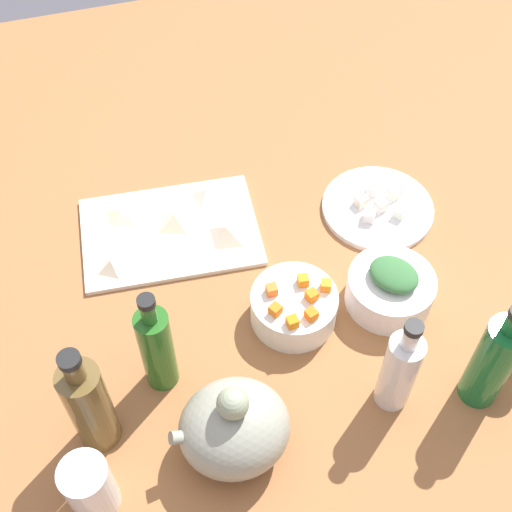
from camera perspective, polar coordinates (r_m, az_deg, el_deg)
tabletop at (r=128.17cm, az=-0.00°, el=-1.77°), size 190.00×190.00×3.00cm
cutting_board at (r=133.38cm, az=-7.18°, el=2.03°), size 35.54×25.80×1.00cm
plate_tofu at (r=138.32cm, az=10.12°, el=3.96°), size 22.10×22.10×1.20cm
bowl_greens at (r=123.06cm, az=11.12°, el=-2.79°), size 15.44×15.44×6.44cm
bowl_carrots at (r=118.96cm, az=3.17°, el=-4.28°), size 15.09×15.09×6.35cm
teapot at (r=104.50cm, az=-1.84°, el=-14.11°), size 18.31×15.58×17.09cm
bottle_0 at (r=108.23cm, az=-8.29°, el=-7.59°), size 5.37×5.37×23.09cm
bottle_1 at (r=104.82cm, az=-13.76°, el=-12.01°), size 6.40×6.40×24.40cm
bottle_2 at (r=111.29cm, az=19.20°, el=-8.29°), size 6.23×6.23×24.25cm
bottle_3 at (r=108.23cm, az=11.88°, el=-9.31°), size 5.57×5.57×21.80cm
drinking_glass_0 at (r=104.83cm, az=-13.72°, el=-18.24°), size 7.11×7.11×11.66cm
carrot_cube_0 at (r=115.61cm, az=4.67°, el=-3.28°), size 2.25×2.25×1.80cm
carrot_cube_1 at (r=117.27cm, az=3.95°, el=-2.04°), size 2.00×2.00×1.80cm
carrot_cube_2 at (r=115.99cm, az=1.54°, el=-2.77°), size 1.83×1.83×1.80cm
carrot_cube_3 at (r=113.67cm, az=1.62°, el=-4.50°), size 2.47×2.47×1.80cm
carrot_cube_4 at (r=113.49cm, az=4.65°, el=-4.88°), size 2.24×2.24×1.80cm
carrot_cube_5 at (r=112.50cm, az=3.06°, el=-5.51°), size 1.93×1.93×1.80cm
carrot_cube_6 at (r=116.98cm, az=5.87°, el=-2.46°), size 2.35×2.35×1.80cm
chopped_greens_mound at (r=119.34cm, az=11.46°, el=-1.52°), size 11.05×11.42×2.84cm
tofu_cube_0 at (r=136.76cm, az=8.75°, el=4.58°), size 2.70×2.70×2.20cm
tofu_cube_1 at (r=136.60cm, az=10.37°, el=4.18°), size 2.74×2.74×2.20cm
tofu_cube_2 at (r=139.22cm, az=9.69°, el=5.50°), size 3.02×3.02×2.20cm
tofu_cube_3 at (r=136.11cm, az=11.91°, el=3.60°), size 3.10×3.10×2.20cm
tofu_cube_4 at (r=134.33cm, az=9.40°, el=3.31°), size 2.94×2.94×2.20cm
tofu_cube_5 at (r=139.42cm, az=11.46°, el=5.21°), size 2.97×2.97×2.20cm
dumpling_0 at (r=128.14cm, az=-12.01°, el=-0.69°), size 5.20×5.29×2.36cm
dumpling_1 at (r=129.66cm, az=-2.52°, el=2.00°), size 7.77×7.84×3.19cm
dumpling_2 at (r=137.08cm, az=-4.14°, el=5.23°), size 7.24×7.40×2.29cm
dumpling_3 at (r=133.03cm, az=-6.81°, el=3.10°), size 7.28×7.07×2.57cm
dumpling_4 at (r=135.84cm, az=-11.24°, el=3.46°), size 7.04×7.08×2.07cm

